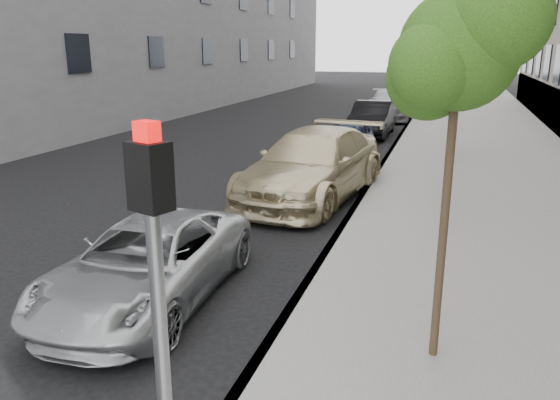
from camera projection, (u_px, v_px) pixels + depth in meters
The scene contains 12 objects.
ground at pixel (139, 387), 6.28m from camera, with size 160.00×160.00×0.00m, color black.
sidewalk at pixel (474, 124), 27.06m from camera, with size 6.40×72.00×0.14m, color gray.
curb at pixel (410, 121), 27.96m from camera, with size 0.15×72.00×0.14m, color #9E9B93.
tree_near at pixel (462, 50), 5.71m from camera, with size 1.64×1.44×4.41m.
tree_mid at pixel (462, 23), 11.54m from camera, with size 1.81×1.61×5.01m.
tree_far at pixel (458, 57), 17.73m from camera, with size 1.57×1.37×4.06m.
signal_pole at pixel (159, 310), 3.49m from camera, with size 0.29×0.25×3.22m.
minivan at pixel (148, 262), 8.28m from camera, with size 2.04×4.43×1.23m, color #BBBEC0.
suv at pixel (313, 165), 13.93m from camera, with size 2.41×5.94×1.72m, color beige.
sedan_blue at pixel (349, 139), 19.03m from camera, with size 1.52×3.79×1.29m, color #0F1634.
sedan_black at pixel (372, 119), 23.67m from camera, with size 1.56×4.48×1.48m, color black.
sedan_rear at pixel (388, 105), 29.15m from camera, with size 2.08×5.12×1.48m, color #A4A7AC.
Camera 1 is at (3.18, -4.72, 3.78)m, focal length 35.00 mm.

